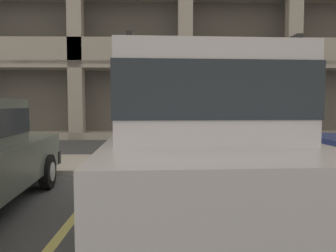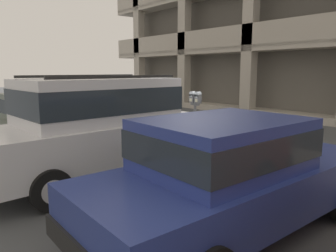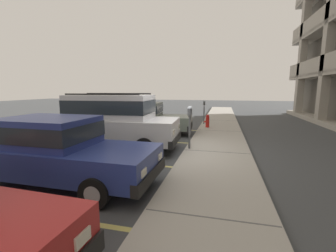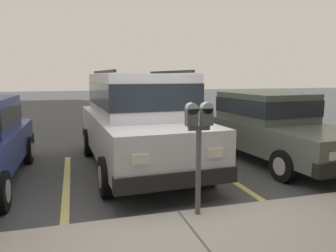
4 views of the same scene
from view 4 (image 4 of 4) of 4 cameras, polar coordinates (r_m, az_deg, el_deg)
name	(u,v)px [view 4 (image 4 of 4)]	position (r m, az deg, el deg)	size (l,w,h in m)	color
ground_plane	(174,217)	(4.82, 0.99, -15.54)	(80.00, 80.00, 0.10)	#444749
parking_stall_lines	(66,190)	(5.92, -17.32, -10.67)	(11.97, 4.80, 0.01)	#DBD16B
silver_suv	(138,117)	(6.83, -5.26, 1.61)	(2.19, 4.87, 2.03)	silver
red_sedan	(270,124)	(7.92, 17.30, 0.27)	(2.09, 4.61, 1.54)	#5B665B
parking_meter_near	(199,132)	(4.20, 5.39, -1.05)	(0.35, 0.12, 1.48)	#595B60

